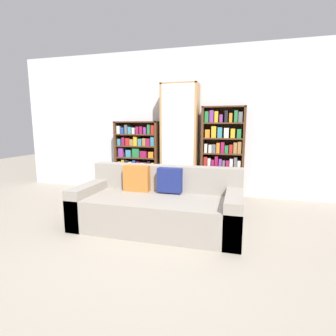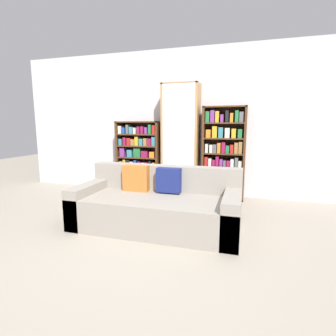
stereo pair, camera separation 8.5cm
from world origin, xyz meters
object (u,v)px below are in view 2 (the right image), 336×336
at_px(bookshelf_right, 223,154).
at_px(bookshelf_left, 139,158).
at_px(couch, 157,206).
at_px(display_cabinet, 181,141).
at_px(wine_bottle, 197,200).

bearing_deg(bookshelf_right, bookshelf_left, -179.99).
relative_size(couch, bookshelf_right, 1.29).
relative_size(display_cabinet, bookshelf_right, 1.25).
height_order(couch, bookshelf_right, bookshelf_right).
distance_m(couch, bookshelf_right, 1.82).
height_order(bookshelf_left, wine_bottle, bookshelf_left).
bearing_deg(wine_bottle, couch, -113.20).
distance_m(couch, bookshelf_left, 1.89).
bearing_deg(bookshelf_right, wine_bottle, -114.06).
bearing_deg(bookshelf_left, wine_bottle, -29.72).
height_order(couch, display_cabinet, display_cabinet).
bearing_deg(bookshelf_left, display_cabinet, -1.13).
distance_m(bookshelf_left, wine_bottle, 1.57).
bearing_deg(display_cabinet, couch, -87.10).
bearing_deg(display_cabinet, wine_bottle, -57.88).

